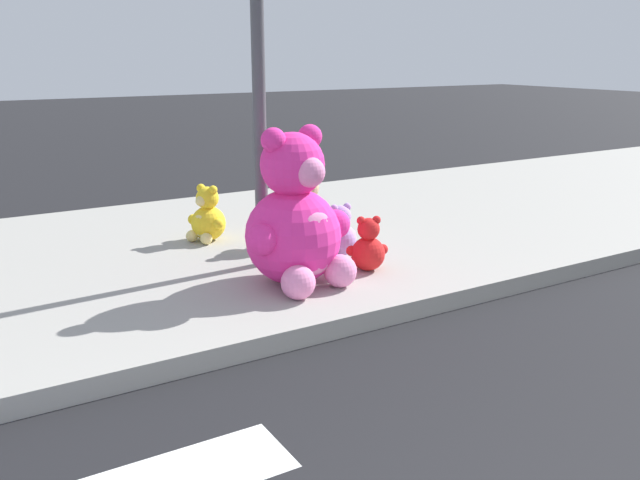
{
  "coord_description": "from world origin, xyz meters",
  "views": [
    {
      "loc": [
        -1.44,
        -0.65,
        1.95
      ],
      "look_at": [
        1.1,
        3.6,
        0.55
      ],
      "focal_mm": 37.59,
      "sensor_mm": 36.0,
      "label": 1
    }
  ],
  "objects_px": {
    "plush_yellow": "(207,218)",
    "plush_tan": "(303,213)",
    "sign_pole": "(258,64)",
    "plush_lavender": "(340,234)",
    "plush_pink_large": "(296,223)",
    "plush_red": "(368,248)"
  },
  "relations": [
    {
      "from": "sign_pole",
      "to": "plush_tan",
      "type": "height_order",
      "value": "sign_pole"
    },
    {
      "from": "plush_red",
      "to": "plush_lavender",
      "type": "bearing_deg",
      "value": 87.04
    },
    {
      "from": "sign_pole",
      "to": "plush_red",
      "type": "distance_m",
      "value": 1.76
    },
    {
      "from": "plush_lavender",
      "to": "plush_tan",
      "type": "xyz_separation_m",
      "value": [
        -0.08,
        0.54,
        0.1
      ]
    },
    {
      "from": "sign_pole",
      "to": "plush_pink_large",
      "type": "relative_size",
      "value": 2.55
    },
    {
      "from": "plush_yellow",
      "to": "plush_lavender",
      "type": "distance_m",
      "value": 1.38
    },
    {
      "from": "plush_pink_large",
      "to": "plush_yellow",
      "type": "distance_m",
      "value": 1.6
    },
    {
      "from": "plush_red",
      "to": "plush_tan",
      "type": "xyz_separation_m",
      "value": [
        -0.06,
        1.03,
        0.1
      ]
    },
    {
      "from": "plush_red",
      "to": "plush_lavender",
      "type": "relative_size",
      "value": 0.98
    },
    {
      "from": "sign_pole",
      "to": "plush_yellow",
      "type": "distance_m",
      "value": 1.78
    },
    {
      "from": "plush_lavender",
      "to": "sign_pole",
      "type": "bearing_deg",
      "value": 172.04
    },
    {
      "from": "sign_pole",
      "to": "plush_lavender",
      "type": "height_order",
      "value": "sign_pole"
    },
    {
      "from": "plush_pink_large",
      "to": "plush_lavender",
      "type": "xyz_separation_m",
      "value": [
        0.72,
        0.48,
        -0.31
      ]
    },
    {
      "from": "plush_red",
      "to": "plush_yellow",
      "type": "relative_size",
      "value": 0.85
    },
    {
      "from": "sign_pole",
      "to": "plush_lavender",
      "type": "distance_m",
      "value": 1.67
    },
    {
      "from": "plush_pink_large",
      "to": "plush_red",
      "type": "xyz_separation_m",
      "value": [
        0.69,
        -0.0,
        -0.31
      ]
    },
    {
      "from": "plush_pink_large",
      "to": "plush_red",
      "type": "relative_size",
      "value": 2.65
    },
    {
      "from": "plush_red",
      "to": "plush_lavender",
      "type": "height_order",
      "value": "plush_lavender"
    },
    {
      "from": "plush_red",
      "to": "plush_lavender",
      "type": "distance_m",
      "value": 0.49
    },
    {
      "from": "plush_red",
      "to": "plush_yellow",
      "type": "distance_m",
      "value": 1.77
    },
    {
      "from": "plush_yellow",
      "to": "plush_tan",
      "type": "height_order",
      "value": "plush_tan"
    },
    {
      "from": "plush_yellow",
      "to": "plush_tan",
      "type": "distance_m",
      "value": 0.94
    }
  ]
}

